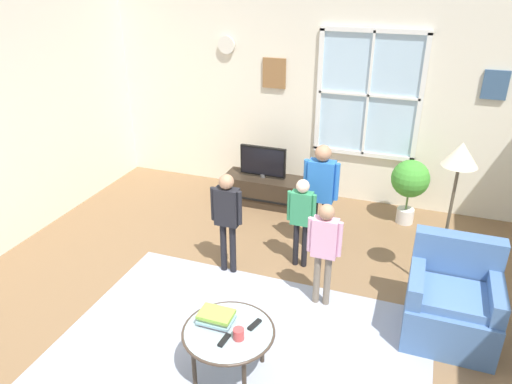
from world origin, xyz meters
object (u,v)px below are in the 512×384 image
(cup, at_px, (239,334))
(person_black_shirt, at_px, (227,212))
(remote_near_cup, at_px, (224,340))
(person_pink_shirt, at_px, (324,244))
(television, at_px, (263,161))
(person_green_shirt, at_px, (302,213))
(remote_near_books, at_px, (255,325))
(coffee_table, at_px, (229,334))
(tv_stand, at_px, (263,190))
(person_blue_shirt, at_px, (321,187))
(potted_plant_by_window, at_px, (410,182))
(armchair, at_px, (451,303))
(book_stack, at_px, (216,318))
(floor_lamp, at_px, (458,170))

(cup, xyz_separation_m, person_black_shirt, (-0.68, 1.40, 0.23))
(remote_near_cup, height_order, person_pink_shirt, person_pink_shirt)
(person_black_shirt, bearing_deg, person_pink_shirt, -10.89)
(television, relative_size, person_green_shirt, 0.61)
(remote_near_books, bearing_deg, person_green_shirt, 91.75)
(person_black_shirt, xyz_separation_m, person_pink_shirt, (1.06, -0.20, -0.03))
(coffee_table, xyz_separation_m, remote_near_cup, (0.01, -0.12, 0.04))
(tv_stand, distance_m, coffee_table, 3.14)
(remote_near_books, bearing_deg, person_blue_shirt, 87.87)
(cup, bearing_deg, potted_plant_by_window, 71.98)
(armchair, relative_size, remote_near_cup, 6.21)
(potted_plant_by_window, bearing_deg, person_blue_shirt, -129.94)
(person_blue_shirt, relative_size, person_pink_shirt, 1.21)
(book_stack, distance_m, potted_plant_by_window, 3.32)
(person_blue_shirt, bearing_deg, remote_near_books, -92.13)
(person_black_shirt, height_order, person_green_shirt, person_black_shirt)
(cup, relative_size, floor_lamp, 0.06)
(cup, bearing_deg, person_blue_shirt, 86.29)
(coffee_table, distance_m, cup, 0.14)
(book_stack, xyz_separation_m, potted_plant_by_window, (1.26, 3.07, 0.08))
(coffee_table, bearing_deg, cup, -26.57)
(person_green_shirt, bearing_deg, coffee_table, -94.10)
(remote_near_cup, xyz_separation_m, person_green_shirt, (0.11, 1.83, 0.19))
(coffee_table, distance_m, person_green_shirt, 1.73)
(person_blue_shirt, bearing_deg, remote_near_cup, -96.03)
(cup, distance_m, person_black_shirt, 1.57)
(tv_stand, relative_size, coffee_table, 1.44)
(tv_stand, relative_size, person_green_shirt, 1.03)
(remote_near_cup, xyz_separation_m, potted_plant_by_window, (1.12, 3.23, 0.12))
(television, bearing_deg, remote_near_books, -72.18)
(book_stack, relative_size, cup, 3.08)
(armchair, bearing_deg, coffee_table, -146.08)
(armchair, relative_size, coffee_table, 1.19)
(remote_near_books, xyz_separation_m, person_black_shirt, (-0.74, 1.22, 0.26))
(tv_stand, bearing_deg, cup, -74.25)
(person_blue_shirt, distance_m, floor_lamp, 1.44)
(coffee_table, distance_m, person_blue_shirt, 2.10)
(person_green_shirt, relative_size, potted_plant_by_window, 1.22)
(remote_near_cup, height_order, floor_lamp, floor_lamp)
(book_stack, height_order, person_pink_shirt, person_pink_shirt)
(television, bearing_deg, cup, -74.24)
(remote_near_books, bearing_deg, armchair, 33.69)
(tv_stand, distance_m, person_green_shirt, 1.66)
(coffee_table, height_order, remote_near_cup, remote_near_cup)
(book_stack, bearing_deg, remote_near_books, 14.01)
(person_blue_shirt, height_order, floor_lamp, floor_lamp)
(coffee_table, relative_size, remote_near_books, 5.24)
(person_pink_shirt, relative_size, floor_lamp, 0.67)
(person_green_shirt, bearing_deg, tv_stand, 123.71)
(person_green_shirt, bearing_deg, person_pink_shirt, -57.01)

